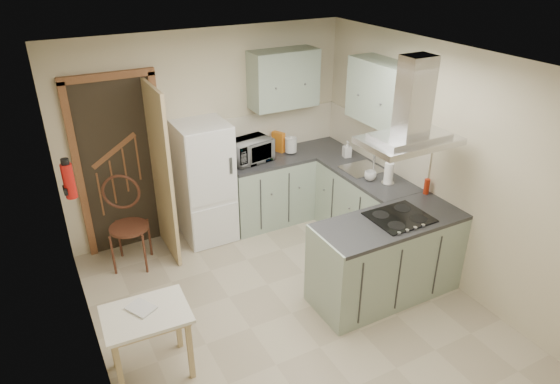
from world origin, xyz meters
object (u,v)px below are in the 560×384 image
fridge (205,182)px  extractor_hood (409,141)px  bentwood_chair (129,228)px  microwave (250,150)px  peninsula (387,258)px  drop_leaf_table (150,343)px

fridge → extractor_hood: extractor_hood is taller
bentwood_chair → microwave: (1.61, 0.20, 0.55)m
peninsula → drop_leaf_table: bearing=178.0°
bentwood_chair → microwave: bearing=30.3°
peninsula → microwave: 2.17m
drop_leaf_table → microwave: microwave is taller
peninsula → drop_leaf_table: (-2.46, 0.09, -0.12)m
microwave → drop_leaf_table: bearing=-144.3°
bentwood_chair → microwave: microwave is taller
peninsula → drop_leaf_table: 2.46m
fridge → microwave: bearing=1.3°
extractor_hood → drop_leaf_table: extractor_hood is taller
fridge → bentwood_chair: 1.04m
peninsula → extractor_hood: size_ratio=1.72×
extractor_hood → peninsula: bearing=180.0°
fridge → microwave: fridge is taller
bentwood_chair → drop_leaf_table: bearing=-74.6°
peninsula → extractor_hood: 1.27m
drop_leaf_table → peninsula: bearing=0.8°
peninsula → bentwood_chair: size_ratio=1.58×
microwave → bentwood_chair: bearing=176.8°
peninsula → drop_leaf_table: peninsula is taller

